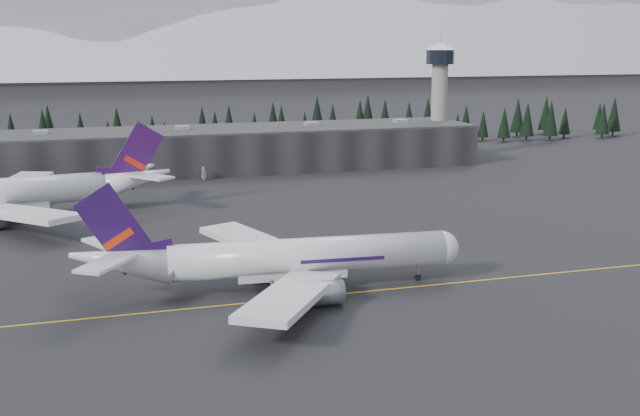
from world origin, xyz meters
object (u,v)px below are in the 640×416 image
object	(u,v)px
terminal	(216,149)
jet_parked	(15,193)
gse_vehicle_a	(30,195)
jet_main	(275,259)
gse_vehicle_b	(204,178)
control_tower	(440,88)

from	to	relation	value
terminal	jet_parked	world-z (taller)	jet_parked
terminal	gse_vehicle_a	xyz separation A→B (m)	(-52.37, -29.79, -5.58)
jet_main	gse_vehicle_b	world-z (taller)	jet_main
jet_main	gse_vehicle_a	bearing A→B (deg)	118.21
gse_vehicle_a	control_tower	bearing A→B (deg)	12.66
jet_parked	gse_vehicle_a	bearing A→B (deg)	-101.37
terminal	control_tower	xyz separation A→B (m)	(75.00, 3.00, 17.11)
jet_parked	gse_vehicle_b	bearing A→B (deg)	-149.08
jet_parked	gse_vehicle_a	world-z (taller)	jet_parked
jet_main	gse_vehicle_b	distance (m)	105.24
control_tower	gse_vehicle_b	xyz separation A→B (m)	(-81.60, -19.98, -22.75)
gse_vehicle_a	gse_vehicle_b	world-z (taller)	gse_vehicle_a
terminal	gse_vehicle_b	world-z (taller)	terminal
jet_main	gse_vehicle_b	bearing A→B (deg)	91.60
control_tower	jet_main	world-z (taller)	control_tower
terminal	jet_parked	bearing A→B (deg)	-135.13
gse_vehicle_b	jet_main	bearing A→B (deg)	-13.27
gse_vehicle_a	terminal	bearing A→B (deg)	27.85
control_tower	gse_vehicle_a	world-z (taller)	control_tower
jet_main	jet_parked	xyz separation A→B (m)	(-41.64, 67.94, 0.62)
terminal	gse_vehicle_b	xyz separation A→B (m)	(-6.60, -16.98, -5.64)
terminal	jet_parked	distance (m)	76.56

